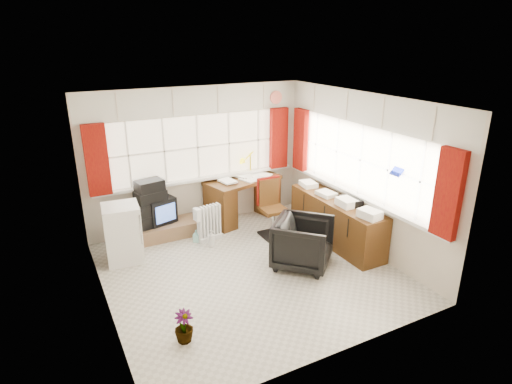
{
  "coord_description": "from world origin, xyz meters",
  "views": [
    {
      "loc": [
        -2.49,
        -4.96,
        3.28
      ],
      "look_at": [
        0.41,
        0.55,
        1.01
      ],
      "focal_mm": 30.0,
      "sensor_mm": 36.0,
      "label": 1
    }
  ],
  "objects_px": {
    "task_chair": "(271,205)",
    "crt_tv": "(159,210)",
    "desk_lamp": "(250,159)",
    "mini_fridge": "(123,233)",
    "tv_bench": "(177,228)",
    "desk": "(243,197)",
    "office_chair": "(303,243)",
    "radiator": "(209,226)",
    "credenza": "(336,220)"
  },
  "relations": [
    {
      "from": "desk_lamp",
      "to": "crt_tv",
      "type": "xyz_separation_m",
      "value": [
        -1.83,
        -0.11,
        -0.65
      ]
    },
    {
      "from": "task_chair",
      "to": "radiator",
      "type": "height_order",
      "value": "task_chair"
    },
    {
      "from": "desk",
      "to": "office_chair",
      "type": "relative_size",
      "value": 1.83
    },
    {
      "from": "desk_lamp",
      "to": "office_chair",
      "type": "xyz_separation_m",
      "value": [
        -0.22,
        -2.16,
        -0.74
      ]
    },
    {
      "from": "desk",
      "to": "mini_fridge",
      "type": "distance_m",
      "value": 2.4
    },
    {
      "from": "desk",
      "to": "tv_bench",
      "type": "distance_m",
      "value": 1.38
    },
    {
      "from": "credenza",
      "to": "desk_lamp",
      "type": "bearing_deg",
      "value": 112.1
    },
    {
      "from": "task_chair",
      "to": "tv_bench",
      "type": "relative_size",
      "value": 0.72
    },
    {
      "from": "crt_tv",
      "to": "radiator",
      "type": "bearing_deg",
      "value": -40.34
    },
    {
      "from": "credenza",
      "to": "mini_fridge",
      "type": "distance_m",
      "value": 3.43
    },
    {
      "from": "task_chair",
      "to": "mini_fridge",
      "type": "relative_size",
      "value": 1.12
    },
    {
      "from": "task_chair",
      "to": "crt_tv",
      "type": "distance_m",
      "value": 1.93
    },
    {
      "from": "desk_lamp",
      "to": "task_chair",
      "type": "height_order",
      "value": "desk_lamp"
    },
    {
      "from": "office_chair",
      "to": "crt_tv",
      "type": "relative_size",
      "value": 1.4
    },
    {
      "from": "desk",
      "to": "radiator",
      "type": "distance_m",
      "value": 1.08
    },
    {
      "from": "radiator",
      "to": "office_chair",
      "type": "bearing_deg",
      "value": -57.94
    },
    {
      "from": "credenza",
      "to": "tv_bench",
      "type": "relative_size",
      "value": 1.43
    },
    {
      "from": "task_chair",
      "to": "credenza",
      "type": "xyz_separation_m",
      "value": [
        0.81,
        -0.79,
        -0.15
      ]
    },
    {
      "from": "office_chair",
      "to": "radiator",
      "type": "distance_m",
      "value": 1.74
    },
    {
      "from": "office_chair",
      "to": "mini_fridge",
      "type": "distance_m",
      "value": 2.74
    },
    {
      "from": "credenza",
      "to": "desk",
      "type": "bearing_deg",
      "value": 120.52
    },
    {
      "from": "task_chair",
      "to": "tv_bench",
      "type": "distance_m",
      "value": 1.69
    },
    {
      "from": "radiator",
      "to": "tv_bench",
      "type": "xyz_separation_m",
      "value": [
        -0.43,
        0.47,
        -0.13
      ]
    },
    {
      "from": "task_chair",
      "to": "crt_tv",
      "type": "bearing_deg",
      "value": 153.97
    },
    {
      "from": "office_chair",
      "to": "credenza",
      "type": "bearing_deg",
      "value": -19.7
    },
    {
      "from": "task_chair",
      "to": "crt_tv",
      "type": "xyz_separation_m",
      "value": [
        -1.74,
        0.85,
        -0.07
      ]
    },
    {
      "from": "desk",
      "to": "task_chair",
      "type": "bearing_deg",
      "value": -80.37
    },
    {
      "from": "radiator",
      "to": "mini_fridge",
      "type": "xyz_separation_m",
      "value": [
        -1.42,
        -0.04,
        0.2
      ]
    },
    {
      "from": "radiator",
      "to": "credenza",
      "type": "height_order",
      "value": "credenza"
    },
    {
      "from": "desk_lamp",
      "to": "radiator",
      "type": "distance_m",
      "value": 1.59
    },
    {
      "from": "desk_lamp",
      "to": "mini_fridge",
      "type": "bearing_deg",
      "value": -164.04
    },
    {
      "from": "tv_bench",
      "to": "mini_fridge",
      "type": "relative_size",
      "value": 1.55
    },
    {
      "from": "desk",
      "to": "crt_tv",
      "type": "distance_m",
      "value": 1.6
    },
    {
      "from": "radiator",
      "to": "tv_bench",
      "type": "bearing_deg",
      "value": 132.5
    },
    {
      "from": "tv_bench",
      "to": "desk",
      "type": "bearing_deg",
      "value": 3.43
    },
    {
      "from": "tv_bench",
      "to": "mini_fridge",
      "type": "distance_m",
      "value": 1.16
    },
    {
      "from": "desk",
      "to": "office_chair",
      "type": "distance_m",
      "value": 2.02
    },
    {
      "from": "tv_bench",
      "to": "crt_tv",
      "type": "relative_size",
      "value": 2.37
    },
    {
      "from": "desk",
      "to": "desk_lamp",
      "type": "bearing_deg",
      "value": 32.53
    },
    {
      "from": "credenza",
      "to": "crt_tv",
      "type": "xyz_separation_m",
      "value": [
        -2.54,
        1.64,
        0.08
      ]
    },
    {
      "from": "radiator",
      "to": "credenza",
      "type": "xyz_separation_m",
      "value": [
        1.85,
        -1.05,
        0.14
      ]
    },
    {
      "from": "office_chair",
      "to": "task_chair",
      "type": "bearing_deg",
      "value": 40.38
    },
    {
      "from": "office_chair",
      "to": "mini_fridge",
      "type": "relative_size",
      "value": 0.92
    },
    {
      "from": "task_chair",
      "to": "mini_fridge",
      "type": "bearing_deg",
      "value": 174.81
    },
    {
      "from": "credenza",
      "to": "tv_bench",
      "type": "distance_m",
      "value": 2.75
    },
    {
      "from": "credenza",
      "to": "tv_bench",
      "type": "bearing_deg",
      "value": 146.3
    },
    {
      "from": "radiator",
      "to": "crt_tv",
      "type": "distance_m",
      "value": 0.93
    },
    {
      "from": "desk_lamp",
      "to": "task_chair",
      "type": "xyz_separation_m",
      "value": [
        -0.1,
        -0.96,
        -0.58
      ]
    },
    {
      "from": "credenza",
      "to": "office_chair",
      "type": "bearing_deg",
      "value": -156.01
    },
    {
      "from": "tv_bench",
      "to": "office_chair",
      "type": "bearing_deg",
      "value": -55.15
    }
  ]
}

